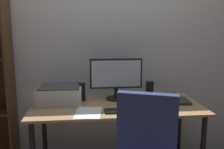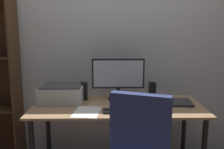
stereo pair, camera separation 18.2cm
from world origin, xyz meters
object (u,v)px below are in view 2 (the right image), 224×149
Objects in this scene: keyboard at (120,111)px; speaker_left at (84,91)px; desk at (117,115)px; speaker_right at (152,91)px; laptop at (174,102)px; coffee_mug at (134,99)px; mouse at (146,110)px; printer at (62,93)px; monitor at (118,76)px.

speaker_left is (-0.33, 0.37, 0.08)m from keyboard.
speaker_right is (0.34, 0.18, 0.17)m from desk.
speaker_right is (-0.18, 0.14, 0.07)m from laptop.
coffee_mug is 0.25m from speaker_right.
mouse is 0.56× the size of speaker_right.
coffee_mug is at bearing 58.63° from keyboard.
mouse reaches higher than keyboard.
printer reaches higher than mouse.
speaker_left reaches higher than keyboard.
mouse is at bearing -67.15° from coffee_mug.
monitor reaches higher than mouse.
mouse is 0.24× the size of printer.
monitor reaches higher than speaker_left.
speaker_left reaches higher than printer.
monitor is at bearing 6.19° from printer.
monitor is at bearing 85.93° from desk.
printer is (-0.52, 0.13, 0.17)m from desk.
desk is 0.56m from printer.
desk is 0.37m from monitor.
desk is 9.00× the size of speaker_left.
monitor is at bearing 178.62° from speaker_right.
laptop is 0.86m from speaker_left.
keyboard is (0.02, -0.19, 0.10)m from desk.
desk is at bearing 95.72° from keyboard.
speaker_right is at bearing 28.00° from desk.
coffee_mug is (0.15, 0.02, 0.14)m from desk.
laptop is (0.37, 0.02, -0.04)m from coffee_mug.
speaker_right reaches higher than coffee_mug.
mouse is 0.30× the size of laptop.
mouse is at bearing -106.86° from speaker_right.
printer is (-0.20, -0.05, -0.00)m from speaker_left.
mouse reaches higher than desk.
printer is at bearing -166.20° from speaker_left.
monitor is 0.57m from laptop.
coffee_mug is 0.50m from speaker_left.
monitor is at bearing 91.08° from keyboard.
desk is 15.94× the size of mouse.
speaker_left is at bearing 133.72° from mouse.
printer reaches higher than desk.
keyboard is 1.71× the size of speaker_left.
speaker_left is 0.43× the size of printer.
monitor is 0.48m from mouse.
laptop is 1.88× the size of speaker_right.
monitor is 5.02× the size of coffee_mug.
speaker_right reaches higher than mouse.
keyboard is 0.50m from speaker_right.
desk is 4.78× the size of laptop.
mouse is at bearing -33.05° from speaker_left.
speaker_right is (0.33, -0.01, -0.14)m from monitor.
speaker_left is (-0.47, 0.16, 0.04)m from coffee_mug.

